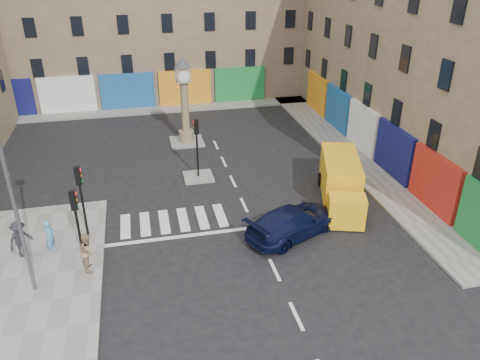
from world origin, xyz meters
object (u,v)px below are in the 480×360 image
object	(u,v)px
pedestrian_tan	(88,251)
yellow_van	(341,182)
lamp_post	(11,191)
traffic_light_left_near	(76,216)
traffic_light_island	(197,139)
pedestrian_dark	(20,239)
navy_sedan	(293,222)
clock_pillar	(184,96)
pedestrian_blue	(50,237)
traffic_light_left_far	(81,191)

from	to	relation	value
pedestrian_tan	yellow_van	bearing A→B (deg)	-79.76
lamp_post	yellow_van	xyz separation A→B (m)	(15.64, 4.60, -3.64)
traffic_light_left_near	yellow_van	bearing A→B (deg)	13.10
lamp_post	yellow_van	size ratio (longest dim) A/B	1.24
traffic_light_island	pedestrian_tan	size ratio (longest dim) A/B	2.06
pedestrian_dark	traffic_light_island	bearing A→B (deg)	-13.57
lamp_post	pedestrian_tan	bearing A→B (deg)	23.59
traffic_light_left_near	pedestrian_tan	world-z (taller)	traffic_light_left_near
navy_sedan	pedestrian_dark	xyz separation A→B (m)	(-12.79, 0.85, 0.30)
lamp_post	traffic_light_island	bearing A→B (deg)	48.29
traffic_light_left_near	yellow_van	distance (m)	14.18
traffic_light_left_near	clock_pillar	size ratio (longest dim) A/B	0.61
navy_sedan	traffic_light_left_near	bearing A→B (deg)	66.69
yellow_van	traffic_light_island	bearing A→B (deg)	166.17
traffic_light_left_near	lamp_post	xyz separation A→B (m)	(-1.90, -1.40, 2.17)
clock_pillar	yellow_van	size ratio (longest dim) A/B	0.91
lamp_post	pedestrian_blue	size ratio (longest dim) A/B	4.98
clock_pillar	pedestrian_tan	distance (m)	15.65
lamp_post	pedestrian_tan	distance (m)	4.45
traffic_light_left_far	pedestrian_dark	bearing A→B (deg)	-157.06
lamp_post	pedestrian_tan	xyz separation A→B (m)	(2.20, 0.96, -3.74)
traffic_light_left_near	traffic_light_island	world-z (taller)	traffic_light_left_near
yellow_van	pedestrian_dark	xyz separation A→B (m)	(-16.52, -1.97, -0.10)
pedestrian_tan	pedestrian_dark	bearing A→B (deg)	56.78
pedestrian_dark	yellow_van	bearing A→B (deg)	-42.67
traffic_light_island	yellow_van	size ratio (longest dim) A/B	0.55
traffic_light_left_near	lamp_post	bearing A→B (deg)	-143.62
traffic_light_left_near	pedestrian_tan	xyz separation A→B (m)	(0.30, -0.44, -1.57)
pedestrian_dark	traffic_light_left_far	bearing A→B (deg)	-26.54
navy_sedan	pedestrian_tan	bearing A→B (deg)	69.34
traffic_light_left_near	pedestrian_blue	size ratio (longest dim) A/B	2.22
traffic_light_left_near	clock_pillar	xyz separation A→B (m)	(6.30, 13.80, 0.93)
traffic_light_island	yellow_van	xyz separation A→B (m)	(7.44, -4.60, -1.43)
navy_sedan	pedestrian_dark	world-z (taller)	pedestrian_dark
traffic_light_left_near	pedestrian_tan	size ratio (longest dim) A/B	2.06
pedestrian_dark	pedestrian_blue	bearing A→B (deg)	-48.90
pedestrian_dark	lamp_post	bearing A→B (deg)	-120.87
yellow_van	pedestrian_tan	bearing A→B (deg)	-146.94
clock_pillar	yellow_van	distance (m)	13.17
lamp_post	navy_sedan	distance (m)	12.70
traffic_light_left_near	pedestrian_tan	bearing A→B (deg)	-55.66
traffic_light_island	lamp_post	bearing A→B (deg)	-131.71
traffic_light_left_near	lamp_post	world-z (taller)	lamp_post
traffic_light_left_far	pedestrian_blue	xyz separation A→B (m)	(-1.50, -1.16, -1.64)
traffic_light_island	navy_sedan	world-z (taller)	traffic_light_island
navy_sedan	yellow_van	world-z (taller)	yellow_van
traffic_light_left_near	clock_pillar	distance (m)	15.19
traffic_light_left_far	traffic_light_island	bearing A→B (deg)	40.60
lamp_post	pedestrian_dark	size ratio (longest dim) A/B	4.57
clock_pillar	traffic_light_island	bearing A→B (deg)	-90.00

